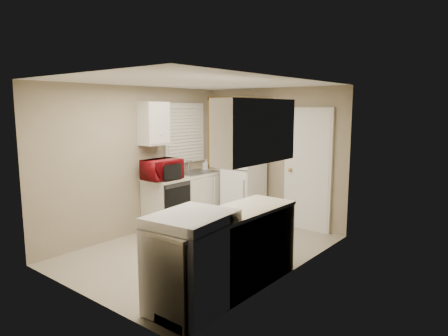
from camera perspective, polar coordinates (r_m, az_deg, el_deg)
The scene contains 19 objects.
floor at distance 5.96m, azimuth -3.08°, elevation -11.56°, with size 3.80×3.80×0.00m, color beige.
ceiling at distance 5.61m, azimuth -3.28°, elevation 12.13°, with size 3.80×3.80×0.00m, color white.
wall_left at distance 6.67m, azimuth -12.14°, elevation 1.05°, with size 3.80×3.80×0.00m, color gray.
wall_right at distance 4.85m, azimuth 9.20°, elevation -1.64°, with size 3.80×3.80×0.00m, color gray.
wall_back at distance 7.17m, azimuth 7.05°, elevation 1.69°, with size 2.80×2.80×0.00m, color gray.
wall_front at distance 4.46m, azimuth -19.78°, elevation -2.93°, with size 2.80×2.80×0.00m, color gray.
left_counter at distance 7.19m, azimuth -4.84°, elevation -4.34°, with size 0.60×1.80×0.90m, color silver.
dishwasher at distance 6.56m, azimuth -6.64°, elevation -5.25°, with size 0.03×0.58×0.72m, color black.
sink at distance 7.21m, azimuth -4.06°, elevation -0.96°, with size 0.54×0.74×0.16m, color gray.
microwave at distance 6.53m, azimuth -8.85°, elevation -0.35°, with size 0.33×0.60×0.40m, color maroon.
soap_bottle at distance 7.47m, azimuth -2.58°, elevation 0.47°, with size 0.09×0.10×0.21m, color white.
window_blinds at distance 7.31m, azimuth -5.62°, elevation 4.99°, with size 0.10×0.98×1.08m, color silver.
upper_cabinet_left at distance 6.65m, azimuth -10.00°, elevation 6.28°, with size 0.30×0.45×0.70m, color silver.
refrigerator at distance 7.13m, azimuth 2.82°, elevation -2.10°, with size 0.60×0.59×1.46m, color white.
cabinet_over_fridge at distance 7.22m, azimuth 3.80°, elevation 8.14°, with size 0.70×0.30×0.40m, color silver.
interior_door at distance 6.82m, azimuth 11.83°, elevation -0.31°, with size 0.86×0.06×2.08m, color white.
right_counter at distance 4.57m, azimuth 0.50°, elevation -11.95°, with size 0.60×2.00×0.90m, color silver.
stove at distance 4.16m, azimuth -4.60°, elevation -13.18°, with size 0.68×0.84×1.02m, color white.
upper_cabinet_right at distance 4.44m, azimuth 4.47°, elevation 5.31°, with size 0.30×1.20×0.70m, color silver.
Camera 1 is at (3.76, -4.15, 2.05)m, focal length 32.00 mm.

